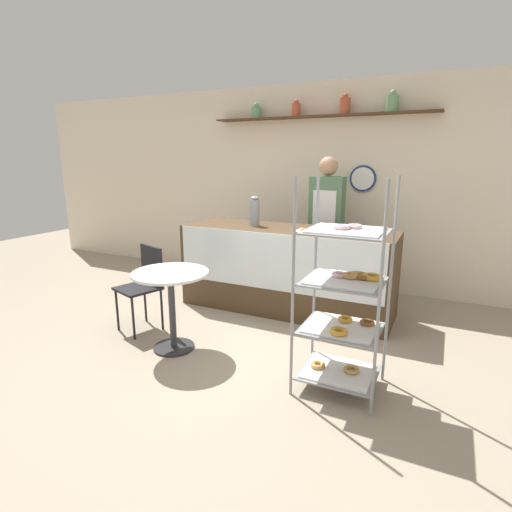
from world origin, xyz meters
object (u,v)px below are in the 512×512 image
Objects in this scene: person_worker at (326,222)px; cafe_table at (171,292)px; coffee_carafe at (255,211)px; cafe_chair at (145,279)px; pastry_rack at (344,302)px; donut_tray_counter at (312,231)px.

cafe_table is at bearing -112.43° from person_worker.
coffee_carafe is at bearing -136.49° from person_worker.
person_worker is 2.03× the size of cafe_chair.
coffee_carafe is (-1.39, 1.35, 0.43)m from pastry_rack.
donut_tray_counter is (-0.66, 1.24, 0.28)m from pastry_rack.
cafe_chair is at bearing -122.01° from coffee_carafe.
pastry_rack is 2.14m from person_worker.
pastry_rack is at bearing 11.95° from cafe_chair.
pastry_rack is 4.17× the size of donut_tray_counter.
person_worker reaches higher than pastry_rack.
donut_tray_counter is (0.06, -0.75, 0.01)m from person_worker.
coffee_carafe is at bearing 171.05° from donut_tray_counter.
donut_tray_counter is at bearing 118.07° from pastry_rack.
person_worker is at bearing 94.59° from donut_tray_counter.
cafe_chair is 1.46m from coffee_carafe.
cafe_chair is at bearing 153.70° from cafe_table.
person_worker is 0.94m from coffee_carafe.
cafe_table is (-0.84, -2.03, -0.41)m from person_worker.
coffee_carafe is 0.76m from donut_tray_counter.
cafe_chair is at bearing 173.76° from pastry_rack.
cafe_chair is at bearing -144.92° from donut_tray_counter.
cafe_table is 2.16× the size of coffee_carafe.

